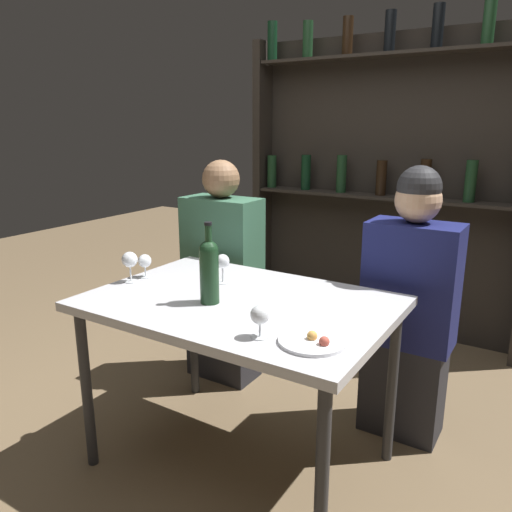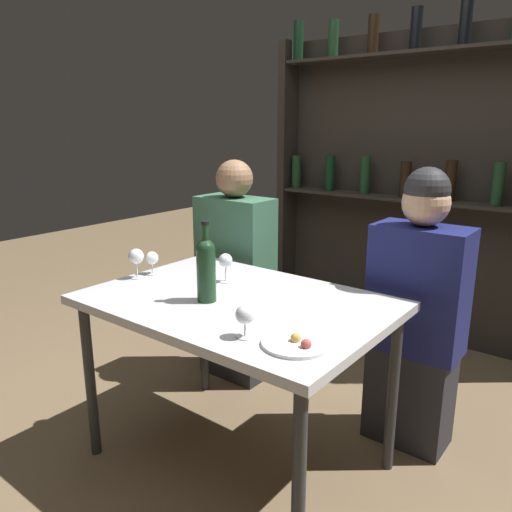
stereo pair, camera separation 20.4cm
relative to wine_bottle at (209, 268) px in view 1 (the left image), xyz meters
name	(u,v)px [view 1 (the left image)]	position (x,y,z in m)	size (l,w,h in m)	color
ground_plane	(241,460)	(0.08, 0.09, -0.88)	(10.00, 10.00, 0.00)	brown
dining_table	(240,315)	(0.08, 0.09, -0.21)	(1.19, 0.82, 0.74)	silver
wine_rack_wall	(384,177)	(0.08, 1.82, 0.19)	(1.88, 0.21, 2.10)	#28231E
wine_bottle	(209,268)	(0.00, 0.00, 0.00)	(0.07, 0.07, 0.32)	#19381E
wine_glass_0	(130,261)	(-0.46, 0.03, -0.04)	(0.07, 0.07, 0.14)	silver
wine_glass_1	(260,316)	(0.34, -0.18, -0.06)	(0.06, 0.06, 0.11)	silver
wine_glass_2	(223,263)	(-0.10, 0.23, -0.05)	(0.06, 0.06, 0.13)	silver
wine_glass_3	(145,262)	(-0.45, 0.11, -0.07)	(0.06, 0.06, 0.11)	silver
food_plate_0	(313,341)	(0.50, -0.12, -0.13)	(0.22, 0.22, 0.04)	white
seated_person_left	(223,279)	(-0.44, 0.69, -0.30)	(0.42, 0.22, 1.24)	#26262B
seated_person_right	(409,311)	(0.59, 0.69, -0.28)	(0.40, 0.22, 1.25)	#26262B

